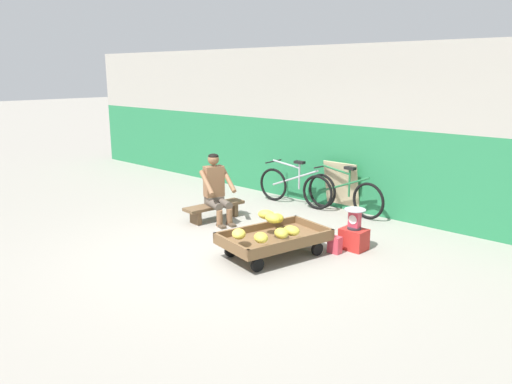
{
  "coord_description": "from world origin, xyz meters",
  "views": [
    {
      "loc": [
        4.79,
        -4.49,
        2.47
      ],
      "look_at": [
        -0.06,
        0.72,
        0.75
      ],
      "focal_mm": 35.11,
      "sensor_mm": 36.0,
      "label": 1
    }
  ],
  "objects_px": {
    "shopping_bag": "(335,245)",
    "bicycle_far_left": "(344,194)",
    "vendor_seated": "(216,188)",
    "banana_cart": "(274,239)",
    "bicycle_near_left": "(294,187)",
    "weighing_scale": "(355,219)",
    "plastic_crate": "(354,239)",
    "sign_board": "(342,186)",
    "low_bench": "(214,208)"
  },
  "relations": [
    {
      "from": "low_bench",
      "to": "bicycle_near_left",
      "type": "distance_m",
      "value": 1.75
    },
    {
      "from": "low_bench",
      "to": "vendor_seated",
      "type": "height_order",
      "value": "vendor_seated"
    },
    {
      "from": "shopping_bag",
      "to": "low_bench",
      "type": "bearing_deg",
      "value": -178.86
    },
    {
      "from": "plastic_crate",
      "to": "bicycle_far_left",
      "type": "relative_size",
      "value": 0.22
    },
    {
      "from": "weighing_scale",
      "to": "bicycle_near_left",
      "type": "bearing_deg",
      "value": 148.14
    },
    {
      "from": "shopping_bag",
      "to": "plastic_crate",
      "type": "bearing_deg",
      "value": 70.36
    },
    {
      "from": "sign_board",
      "to": "shopping_bag",
      "type": "height_order",
      "value": "sign_board"
    },
    {
      "from": "weighing_scale",
      "to": "bicycle_far_left",
      "type": "xyz_separation_m",
      "value": [
        -1.15,
        1.49,
        -0.1
      ]
    },
    {
      "from": "shopping_bag",
      "to": "bicycle_near_left",
      "type": "bearing_deg",
      "value": 141.13
    },
    {
      "from": "weighing_scale",
      "to": "shopping_bag",
      "type": "distance_m",
      "value": 0.47
    },
    {
      "from": "low_bench",
      "to": "vendor_seated",
      "type": "bearing_deg",
      "value": -18.05
    },
    {
      "from": "vendor_seated",
      "to": "plastic_crate",
      "type": "relative_size",
      "value": 3.17
    },
    {
      "from": "vendor_seated",
      "to": "bicycle_near_left",
      "type": "bearing_deg",
      "value": 80.04
    },
    {
      "from": "plastic_crate",
      "to": "weighing_scale",
      "type": "relative_size",
      "value": 1.2
    },
    {
      "from": "low_bench",
      "to": "sign_board",
      "type": "relative_size",
      "value": 1.27
    },
    {
      "from": "low_bench",
      "to": "bicycle_near_left",
      "type": "height_order",
      "value": "bicycle_near_left"
    },
    {
      "from": "bicycle_far_left",
      "to": "sign_board",
      "type": "height_order",
      "value": "sign_board"
    },
    {
      "from": "vendor_seated",
      "to": "shopping_bag",
      "type": "bearing_deg",
      "value": 1.84
    },
    {
      "from": "banana_cart",
      "to": "bicycle_near_left",
      "type": "bearing_deg",
      "value": 123.03
    },
    {
      "from": "bicycle_far_left",
      "to": "low_bench",
      "type": "bearing_deg",
      "value": -126.89
    },
    {
      "from": "plastic_crate",
      "to": "vendor_seated",
      "type": "bearing_deg",
      "value": -171.09
    },
    {
      "from": "banana_cart",
      "to": "shopping_bag",
      "type": "height_order",
      "value": "banana_cart"
    },
    {
      "from": "bicycle_far_left",
      "to": "shopping_bag",
      "type": "height_order",
      "value": "bicycle_far_left"
    },
    {
      "from": "vendor_seated",
      "to": "banana_cart",
      "type": "bearing_deg",
      "value": -18.16
    },
    {
      "from": "bicycle_far_left",
      "to": "bicycle_near_left",
      "type": "bearing_deg",
      "value": -171.18
    },
    {
      "from": "banana_cart",
      "to": "bicycle_far_left",
      "type": "relative_size",
      "value": 0.95
    },
    {
      "from": "vendor_seated",
      "to": "bicycle_far_left",
      "type": "relative_size",
      "value": 0.69
    },
    {
      "from": "vendor_seated",
      "to": "bicycle_far_left",
      "type": "distance_m",
      "value": 2.3
    },
    {
      "from": "plastic_crate",
      "to": "shopping_bag",
      "type": "bearing_deg",
      "value": -109.64
    },
    {
      "from": "vendor_seated",
      "to": "shopping_bag",
      "type": "relative_size",
      "value": 4.75
    },
    {
      "from": "shopping_bag",
      "to": "bicycle_far_left",
      "type": "bearing_deg",
      "value": 119.99
    },
    {
      "from": "bicycle_far_left",
      "to": "weighing_scale",
      "type": "bearing_deg",
      "value": -52.4
    },
    {
      "from": "sign_board",
      "to": "banana_cart",
      "type": "bearing_deg",
      "value": -75.73
    },
    {
      "from": "plastic_crate",
      "to": "sign_board",
      "type": "bearing_deg",
      "value": 128.47
    },
    {
      "from": "banana_cart",
      "to": "bicycle_near_left",
      "type": "height_order",
      "value": "bicycle_near_left"
    },
    {
      "from": "bicycle_near_left",
      "to": "bicycle_far_left",
      "type": "distance_m",
      "value": 1.01
    },
    {
      "from": "vendor_seated",
      "to": "plastic_crate",
      "type": "xyz_separation_m",
      "value": [
        2.46,
        0.39,
        -0.42
      ]
    },
    {
      "from": "bicycle_far_left",
      "to": "sign_board",
      "type": "relative_size",
      "value": 1.87
    },
    {
      "from": "sign_board",
      "to": "plastic_crate",
      "type": "bearing_deg",
      "value": -51.53
    },
    {
      "from": "vendor_seated",
      "to": "sign_board",
      "type": "distance_m",
      "value": 2.34
    },
    {
      "from": "plastic_crate",
      "to": "weighing_scale",
      "type": "distance_m",
      "value": 0.3
    },
    {
      "from": "banana_cart",
      "to": "weighing_scale",
      "type": "bearing_deg",
      "value": 56.43
    },
    {
      "from": "banana_cart",
      "to": "weighing_scale",
      "type": "relative_size",
      "value": 5.28
    },
    {
      "from": "low_bench",
      "to": "bicycle_far_left",
      "type": "xyz_separation_m",
      "value": [
        1.39,
        1.85,
        0.15
      ]
    },
    {
      "from": "banana_cart",
      "to": "bicycle_far_left",
      "type": "height_order",
      "value": "bicycle_far_left"
    },
    {
      "from": "low_bench",
      "to": "plastic_crate",
      "type": "xyz_separation_m",
      "value": [
        2.54,
        0.36,
        -0.05
      ]
    },
    {
      "from": "bicycle_near_left",
      "to": "shopping_bag",
      "type": "relative_size",
      "value": 6.92
    },
    {
      "from": "vendor_seated",
      "to": "weighing_scale",
      "type": "relative_size",
      "value": 3.8
    },
    {
      "from": "vendor_seated",
      "to": "shopping_bag",
      "type": "xyz_separation_m",
      "value": [
        2.35,
        0.08,
        -0.45
      ]
    },
    {
      "from": "banana_cart",
      "to": "low_bench",
      "type": "xyz_separation_m",
      "value": [
        -1.89,
        0.62,
        -0.04
      ]
    }
  ]
}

